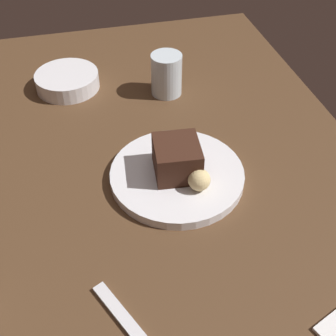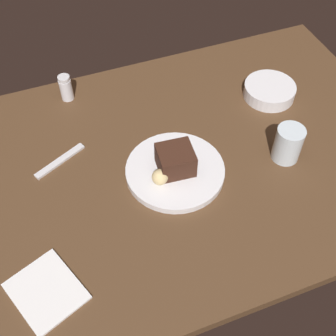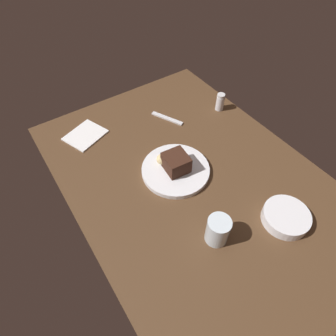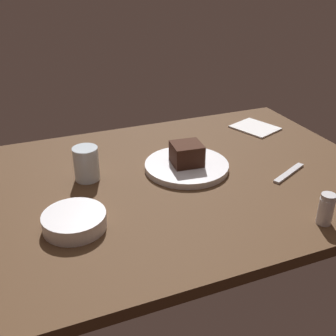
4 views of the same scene
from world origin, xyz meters
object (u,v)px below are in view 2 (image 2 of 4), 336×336
at_px(bread_roll, 160,177).
at_px(salt_shaker, 66,88).
at_px(chocolate_cake_slice, 176,160).
at_px(side_bowl, 269,91).
at_px(dessert_spoon, 60,161).
at_px(dessert_plate, 175,171).
at_px(water_glass, 288,144).
at_px(folded_napkin, 46,291).

height_order(bread_roll, salt_shaker, salt_shaker).
relative_size(chocolate_cake_slice, side_bowl, 0.58).
height_order(chocolate_cake_slice, salt_shaker, chocolate_cake_slice).
bearing_deg(chocolate_cake_slice, bread_roll, -151.86).
bearing_deg(dessert_spoon, side_bowl, 157.34).
height_order(dessert_plate, chocolate_cake_slice, chocolate_cake_slice).
height_order(dessert_plate, dessert_spoon, dessert_plate).
bearing_deg(dessert_plate, water_glass, -9.88).
xyz_separation_m(dessert_plate, water_glass, (0.29, -0.05, 0.04)).
relative_size(salt_shaker, folded_napkin, 0.52).
height_order(side_bowl, folded_napkin, side_bowl).
height_order(dessert_plate, side_bowl, side_bowl).
distance_m(salt_shaker, water_glass, 0.64).
relative_size(bread_roll, salt_shaker, 0.51).
bearing_deg(bread_roll, folded_napkin, -151.51).
bearing_deg(bread_roll, dessert_spoon, 141.85).
bearing_deg(water_glass, bread_roll, 176.04).
height_order(salt_shaker, folded_napkin, salt_shaker).
distance_m(bread_roll, side_bowl, 0.46).
distance_m(chocolate_cake_slice, folded_napkin, 0.42).
height_order(water_glass, side_bowl, water_glass).
bearing_deg(dessert_spoon, folded_napkin, 47.63).
bearing_deg(dessert_spoon, chocolate_cake_slice, 126.45).
bearing_deg(water_glass, chocolate_cake_slice, 169.97).
bearing_deg(bread_roll, chocolate_cake_slice, 28.14).
bearing_deg(bread_roll, side_bowl, 25.74).
xyz_separation_m(bread_roll, folded_napkin, (-0.32, -0.17, -0.04)).
bearing_deg(water_glass, dessert_spoon, 160.85).
bearing_deg(folded_napkin, dessert_plate, 28.43).
relative_size(chocolate_cake_slice, dessert_spoon, 0.58).
bearing_deg(folded_napkin, water_glass, 12.79).
distance_m(dessert_plate, chocolate_cake_slice, 0.04).
height_order(salt_shaker, water_glass, water_glass).
distance_m(dessert_plate, side_bowl, 0.40).
distance_m(salt_shaker, dessert_spoon, 0.25).
height_order(bread_roll, side_bowl, bread_roll).
height_order(chocolate_cake_slice, dessert_spoon, chocolate_cake_slice).
bearing_deg(water_glass, dessert_plate, 170.12).
bearing_deg(dessert_plate, salt_shaker, 116.80).
relative_size(dessert_plate, side_bowl, 1.68).
bearing_deg(chocolate_cake_slice, water_glass, -10.03).
height_order(dessert_plate, bread_roll, bread_roll).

